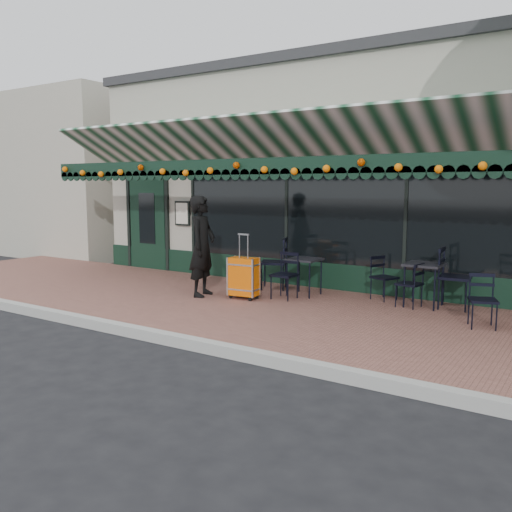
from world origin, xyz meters
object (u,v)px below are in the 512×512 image
Objects in this scene: cafe_table_b at (304,262)px; chair_a_right at (455,278)px; woman at (202,246)px; suitcase at (244,277)px; chair_b_left at (274,263)px; cafe_table_a at (424,268)px; chair_b_front at (284,276)px; chair_b_right at (384,278)px; chair_a_front at (483,301)px; chair_a_left at (409,285)px.

chair_a_right is at bearing 8.39° from cafe_table_b.
cafe_table_b is (1.51, 1.04, -0.29)m from woman.
suitcase reaches higher than chair_b_left.
chair_b_left reaches higher than cafe_table_a.
chair_b_front is (0.63, -0.68, -0.09)m from chair_b_left.
chair_a_right reaches higher than chair_b_left.
cafe_table_b is 0.82× the size of chair_b_front.
chair_b_left reaches higher than chair_b_right.
suitcase is 3.90m from chair_a_front.
chair_b_right is at bearing 129.60° from chair_a_front.
chair_a_right is at bearing 69.45° from chair_b_left.
chair_b_right is (-1.19, 0.03, -0.12)m from chair_a_right.
chair_b_front is (1.37, 0.57, -0.49)m from woman.
chair_b_right is (1.36, 0.41, -0.22)m from cafe_table_b.
chair_b_left is at bearing -179.19° from cafe_table_a.
chair_a_right is (0.65, 0.29, 0.13)m from chair_a_left.
suitcase is (0.77, 0.18, -0.52)m from woman.
woman is at bearing 139.86° from chair_b_right.
woman is 3.63m from chair_a_left.
chair_a_front is at bearing -98.96° from woman.
cafe_table_a is at bearing 17.79° from chair_b_front.
chair_b_front reaches higher than cafe_table_b.
cafe_table_a reaches higher than cafe_table_b.
chair_a_left is 0.63m from chair_b_right.
chair_b_left reaches higher than cafe_table_b.
chair_b_right is (-0.72, 0.15, -0.26)m from cafe_table_a.
suitcase is 3.51m from chair_a_right.
chair_b_front reaches higher than cafe_table_a.
suitcase is 1.13× the size of chair_b_left.
suitcase is at bearing 162.91° from chair_a_front.
chair_a_right is at bearing 17.24° from chair_b_front.
woman reaches higher than chair_b_right.
suitcase is at bearing -91.05° from woman.
chair_b_left reaches higher than chair_b_front.
woman is at bearing -53.99° from chair_b_left.
chair_b_left is (-2.67, 0.13, 0.13)m from chair_a_left.
chair_b_left is (-0.03, 1.07, 0.12)m from suitcase.
woman is 4.31m from chair_a_right.
suitcase is at bearing -130.58° from cafe_table_b.
chair_a_front is (1.08, -0.89, -0.26)m from cafe_table_a.
chair_a_left is 2.11m from chair_b_front.
woman is 2.36× the size of chair_a_front.
suitcase is at bearing -146.53° from chair_b_front.
chair_a_right is (4.06, 1.41, -0.40)m from woman.
cafe_table_a is 0.71× the size of chair_a_right.
woman is 2.18× the size of chair_b_front.
woman is 0.95m from suitcase.
chair_a_left is 0.91× the size of chair_b_front.
chair_b_front is at bearing 156.67° from chair_a_front.
chair_b_right is at bearing -112.42° from chair_a_left.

